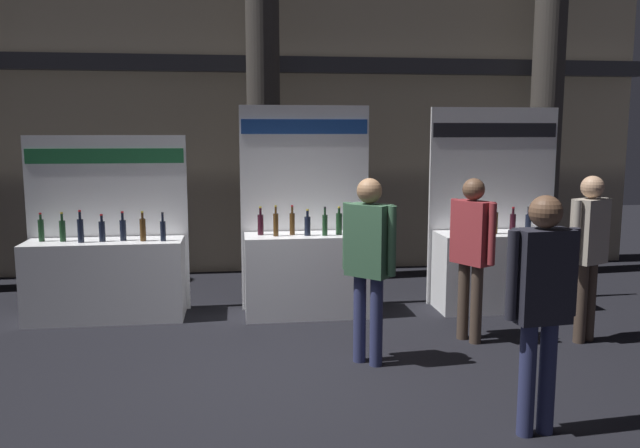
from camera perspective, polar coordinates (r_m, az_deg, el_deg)
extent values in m
plane|color=black|center=(6.03, -3.15, -13.60)|extent=(24.94, 24.94, 0.00)
cube|color=tan|center=(10.36, -5.32, 12.23)|extent=(12.47, 0.25, 5.93)
cube|color=#2D2D33|center=(10.09, -5.28, 14.04)|extent=(12.47, 0.20, 0.24)
cylinder|color=#423D38|center=(9.46, -5.10, 11.67)|extent=(0.48, 0.48, 5.62)
cylinder|color=#423D38|center=(10.58, 19.65, 10.87)|extent=(0.48, 0.48, 5.62)
cube|color=white|center=(8.08, -18.61, -4.79)|extent=(1.83, 0.60, 0.96)
cube|color=white|center=(8.30, -18.36, -0.08)|extent=(1.93, 0.04, 2.20)
cube|color=#1E6638|center=(8.20, -18.66, 5.79)|extent=(1.87, 0.01, 0.18)
cylinder|color=#19381E|center=(8.19, -23.66, -0.54)|extent=(0.07, 0.07, 0.26)
cylinder|color=#19381E|center=(8.17, -23.73, 0.58)|extent=(0.03, 0.03, 0.06)
cylinder|color=red|center=(8.17, -23.74, 0.86)|extent=(0.03, 0.03, 0.02)
cylinder|color=#19381E|center=(8.10, -22.03, -0.59)|extent=(0.07, 0.07, 0.25)
cylinder|color=#19381E|center=(8.08, -22.09, 0.57)|extent=(0.03, 0.03, 0.08)
cylinder|color=gold|center=(8.07, -22.11, 0.92)|extent=(0.03, 0.03, 0.02)
cylinder|color=black|center=(7.94, -20.62, -0.58)|extent=(0.07, 0.07, 0.27)
cylinder|color=black|center=(7.92, -20.69, 0.72)|extent=(0.03, 0.03, 0.09)
cylinder|color=red|center=(7.91, -20.71, 1.11)|extent=(0.03, 0.03, 0.02)
cylinder|color=black|center=(7.93, -18.90, -0.64)|extent=(0.07, 0.07, 0.24)
cylinder|color=black|center=(7.91, -18.96, 0.47)|extent=(0.03, 0.03, 0.07)
cylinder|color=red|center=(7.90, -18.97, 0.78)|extent=(0.03, 0.03, 0.02)
cylinder|color=black|center=(7.92, -17.20, -0.55)|extent=(0.07, 0.07, 0.25)
cylinder|color=black|center=(7.90, -17.25, 0.65)|extent=(0.03, 0.03, 0.09)
cylinder|color=red|center=(7.89, -17.27, 1.03)|extent=(0.03, 0.03, 0.02)
cylinder|color=#472D14|center=(7.82, -15.56, -0.51)|extent=(0.07, 0.07, 0.27)
cylinder|color=#472D14|center=(7.79, -15.61, 0.72)|extent=(0.03, 0.03, 0.07)
cylinder|color=gold|center=(7.79, -15.62, 1.05)|extent=(0.03, 0.03, 0.02)
cylinder|color=black|center=(7.77, -13.86, -0.62)|extent=(0.07, 0.07, 0.24)
cylinder|color=black|center=(7.74, -13.90, 0.56)|extent=(0.03, 0.03, 0.09)
cylinder|color=black|center=(7.74, -13.92, 0.96)|extent=(0.03, 0.03, 0.02)
cube|color=white|center=(7.83, -1.07, -4.58)|extent=(1.54, 0.60, 1.01)
cube|color=white|center=(8.03, -1.35, 1.39)|extent=(1.61, 0.04, 2.57)
cube|color=navy|center=(7.95, -1.36, 8.70)|extent=(1.57, 0.01, 0.18)
cylinder|color=black|center=(7.73, -5.34, -0.07)|extent=(0.07, 0.07, 0.25)
cylinder|color=black|center=(7.70, -5.35, 1.14)|extent=(0.03, 0.03, 0.08)
cylinder|color=gold|center=(7.70, -5.36, 1.51)|extent=(0.03, 0.03, 0.02)
cylinder|color=#472D14|center=(7.62, -3.97, -0.07)|extent=(0.06, 0.06, 0.27)
cylinder|color=#472D14|center=(7.59, -3.98, 1.24)|extent=(0.03, 0.03, 0.08)
cylinder|color=gold|center=(7.59, -3.99, 1.61)|extent=(0.03, 0.03, 0.02)
cylinder|color=#472D14|center=(7.71, -2.50, 0.00)|extent=(0.06, 0.06, 0.26)
cylinder|color=#472D14|center=(7.68, -2.51, 1.26)|extent=(0.03, 0.03, 0.08)
cylinder|color=red|center=(7.68, -2.51, 1.62)|extent=(0.03, 0.03, 0.02)
cylinder|color=black|center=(7.65, -1.13, -0.19)|extent=(0.07, 0.07, 0.23)
cylinder|color=black|center=(7.62, -1.13, 0.93)|extent=(0.03, 0.03, 0.07)
cylinder|color=gold|center=(7.62, -1.13, 1.28)|extent=(0.03, 0.03, 0.02)
cylinder|color=#19381E|center=(7.64, 0.44, -0.11)|extent=(0.06, 0.06, 0.25)
cylinder|color=#19381E|center=(7.62, 0.44, 1.12)|extent=(0.03, 0.03, 0.08)
cylinder|color=black|center=(7.61, 0.44, 1.49)|extent=(0.03, 0.03, 0.02)
cylinder|color=#19381E|center=(7.72, 1.71, 0.02)|extent=(0.07, 0.07, 0.26)
cylinder|color=#19381E|center=(7.70, 1.71, 1.21)|extent=(0.03, 0.03, 0.06)
cylinder|color=gold|center=(7.70, 1.71, 1.51)|extent=(0.03, 0.03, 0.02)
cylinder|color=black|center=(7.76, 3.14, 0.09)|extent=(0.07, 0.07, 0.27)
cylinder|color=black|center=(7.73, 3.15, 1.35)|extent=(0.03, 0.03, 0.07)
cylinder|color=black|center=(7.73, 3.15, 1.68)|extent=(0.03, 0.03, 0.02)
cube|color=white|center=(8.42, 15.78, -4.06)|extent=(1.61, 0.60, 0.98)
cube|color=white|center=(8.60, 15.09, 1.52)|extent=(1.69, 0.04, 2.55)
cube|color=black|center=(8.53, 15.41, 8.10)|extent=(1.64, 0.01, 0.18)
cylinder|color=black|center=(8.05, 12.13, -0.04)|extent=(0.08, 0.08, 0.25)
cylinder|color=black|center=(8.03, 12.17, 1.15)|extent=(0.03, 0.03, 0.09)
cylinder|color=red|center=(8.02, 12.18, 1.52)|extent=(0.03, 0.03, 0.02)
cylinder|color=black|center=(8.16, 13.76, 0.09)|extent=(0.06, 0.06, 0.27)
cylinder|color=black|center=(8.14, 13.80, 1.27)|extent=(0.03, 0.03, 0.07)
cylinder|color=gold|center=(8.14, 13.81, 1.58)|extent=(0.03, 0.03, 0.02)
cylinder|color=#472D14|center=(8.21, 15.36, 0.08)|extent=(0.07, 0.07, 0.27)
cylinder|color=#472D14|center=(8.19, 15.40, 1.24)|extent=(0.03, 0.03, 0.06)
cylinder|color=gold|center=(8.19, 15.41, 1.52)|extent=(0.03, 0.03, 0.02)
cylinder|color=black|center=(8.32, 16.85, 0.03)|extent=(0.07, 0.07, 0.24)
cylinder|color=black|center=(8.30, 16.89, 1.10)|extent=(0.03, 0.03, 0.07)
cylinder|color=red|center=(8.30, 16.90, 1.41)|extent=(0.03, 0.03, 0.02)
cylinder|color=black|center=(8.49, 18.12, 0.07)|extent=(0.07, 0.07, 0.22)
cylinder|color=black|center=(8.47, 18.16, 1.09)|extent=(0.03, 0.03, 0.08)
cylinder|color=black|center=(8.47, 18.18, 1.42)|extent=(0.03, 0.03, 0.02)
cylinder|color=black|center=(8.58, 19.67, 0.07)|extent=(0.07, 0.07, 0.22)
cylinder|color=black|center=(8.56, 19.72, 1.06)|extent=(0.03, 0.03, 0.08)
cylinder|color=red|center=(8.55, 19.74, 1.37)|extent=(0.03, 0.03, 0.02)
cylinder|color=navy|center=(5.16, 19.65, -12.80)|extent=(0.12, 0.12, 0.87)
cylinder|color=navy|center=(5.07, 18.03, -13.08)|extent=(0.12, 0.12, 0.87)
cube|color=#23232D|center=(4.89, 19.27, -4.41)|extent=(0.42, 0.26, 0.69)
sphere|color=brown|center=(4.82, 19.53, 1.04)|extent=(0.24, 0.24, 0.24)
cylinder|color=#23232D|center=(5.02, 21.65, -4.01)|extent=(0.08, 0.08, 0.65)
cylinder|color=#23232D|center=(4.77, 16.78, -4.42)|extent=(0.08, 0.08, 0.65)
cylinder|color=#47382D|center=(7.50, 22.97, -6.39)|extent=(0.12, 0.12, 0.86)
cylinder|color=#47382D|center=(7.38, 22.30, -6.58)|extent=(0.12, 0.12, 0.86)
cube|color=#ADA393|center=(7.29, 22.97, -0.59)|extent=(0.42, 0.36, 0.68)
sphere|color=tan|center=(7.24, 23.18, 3.05)|extent=(0.24, 0.24, 0.24)
cylinder|color=#ADA393|center=(7.47, 23.96, -0.32)|extent=(0.08, 0.08, 0.65)
cylinder|color=#ADA393|center=(7.11, 21.95, -0.61)|extent=(0.08, 0.08, 0.65)
cylinder|color=#47382D|center=(7.02, 13.80, -6.99)|extent=(0.12, 0.12, 0.85)
cylinder|color=#47382D|center=(7.14, 12.70, -6.71)|extent=(0.12, 0.12, 0.85)
cube|color=maroon|center=(6.92, 13.45, -0.75)|extent=(0.39, 0.48, 0.67)
sphere|color=brown|center=(6.87, 13.58, 3.04)|extent=(0.23, 0.23, 0.23)
cylinder|color=maroon|center=(6.76, 15.13, -0.88)|extent=(0.08, 0.08, 0.64)
cylinder|color=maroon|center=(7.09, 11.87, -0.35)|extent=(0.08, 0.08, 0.64)
cylinder|color=navy|center=(6.21, 5.06, -8.69)|extent=(0.12, 0.12, 0.87)
cylinder|color=navy|center=(6.30, 3.57, -8.41)|extent=(0.12, 0.12, 0.87)
cube|color=#33563D|center=(6.07, 4.39, -1.46)|extent=(0.46, 0.45, 0.69)
sphere|color=#8C6647|center=(6.01, 4.44, 2.97)|extent=(0.24, 0.24, 0.24)
cylinder|color=#33563D|center=(5.94, 6.46, -1.54)|extent=(0.08, 0.08, 0.66)
cylinder|color=#33563D|center=(6.21, 2.41, -1.08)|extent=(0.08, 0.08, 0.66)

